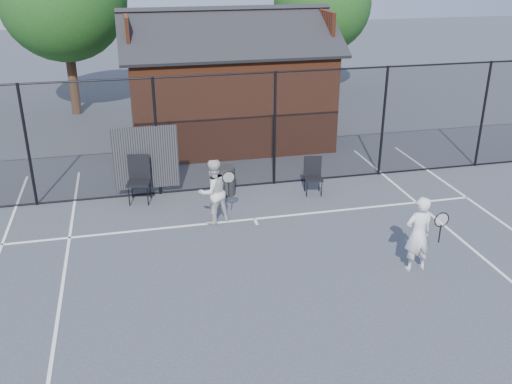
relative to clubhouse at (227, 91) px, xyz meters
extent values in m
plane|color=#3E4247|center=(-0.50, -9.00, -1.61)|extent=(80.00, 80.00, 0.00)
cube|color=white|center=(-0.50, -6.00, -1.60)|extent=(11.00, 0.06, 0.01)
cube|color=white|center=(-0.50, -6.15, -1.60)|extent=(0.06, 0.30, 0.01)
cylinder|color=black|center=(-5.50, -4.00, -0.11)|extent=(0.07, 0.07, 3.00)
cylinder|color=black|center=(-2.50, -4.00, -0.11)|extent=(0.07, 0.07, 3.00)
cylinder|color=black|center=(0.50, -4.00, -0.11)|extent=(0.07, 0.07, 3.00)
cylinder|color=black|center=(3.50, -4.00, -0.11)|extent=(0.07, 0.07, 3.00)
cylinder|color=black|center=(6.50, -4.00, -0.11)|extent=(0.07, 0.07, 3.00)
cylinder|color=black|center=(-0.50, -4.00, 1.36)|extent=(22.00, 0.04, 0.04)
cylinder|color=black|center=(-0.50, -4.00, -1.58)|extent=(22.00, 0.04, 0.04)
cube|color=black|center=(-0.50, -4.00, -0.11)|extent=(22.00, 3.00, 0.01)
cube|color=black|center=(-2.80, -4.02, -0.61)|extent=(1.60, 0.04, 1.60)
cube|color=#622D17|center=(0.00, 0.00, -0.11)|extent=(6.00, 4.00, 3.00)
cube|color=black|center=(0.00, -1.00, 1.92)|extent=(6.50, 2.36, 1.32)
cube|color=black|center=(0.00, 1.00, 1.92)|extent=(6.50, 2.36, 1.32)
cube|color=#622D17|center=(-2.95, 0.00, 1.92)|extent=(0.10, 2.80, 1.06)
cube|color=#622D17|center=(2.95, 0.00, 1.92)|extent=(0.10, 2.80, 1.06)
cylinder|color=#372916|center=(-5.00, 4.50, -0.35)|extent=(0.36, 0.36, 2.52)
cylinder|color=#372916|center=(5.00, 5.50, -0.49)|extent=(0.36, 0.36, 2.23)
sphere|color=#144012|center=(5.00, 5.50, 2.11)|extent=(3.97, 3.97, 3.97)
imported|color=white|center=(2.05, -8.88, -0.84)|extent=(0.57, 0.39, 1.53)
torus|color=black|center=(2.31, -9.19, -0.42)|extent=(0.30, 0.02, 0.30)
cylinder|color=black|center=(2.31, -9.19, -0.71)|extent=(0.03, 0.03, 0.37)
imported|color=silver|center=(-1.43, -5.93, -0.85)|extent=(0.89, 0.79, 1.51)
torus|color=black|center=(-1.13, -6.23, -0.42)|extent=(0.30, 0.02, 0.30)
cylinder|color=black|center=(-1.13, -6.23, -0.70)|extent=(0.03, 0.03, 0.36)
cube|color=black|center=(-3.03, -4.40, -1.04)|extent=(0.63, 0.65, 1.13)
cube|color=black|center=(1.29, -4.90, -1.14)|extent=(0.51, 0.53, 0.93)
cylinder|color=#262626|center=(-0.89, -4.40, -1.24)|extent=(0.53, 0.53, 0.74)
camera|label=1|loc=(-3.16, -17.58, 4.16)|focal=40.00mm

